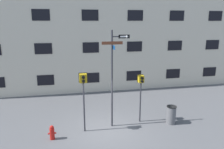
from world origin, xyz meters
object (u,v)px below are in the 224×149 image
at_px(street_sign_pole, 113,72).
at_px(pedestrian_signal_right, 141,86).
at_px(trash_bin, 171,115).
at_px(pedestrian_signal_left, 83,86).
at_px(fire_hydrant, 52,133).

relative_size(street_sign_pole, pedestrian_signal_right, 1.88).
bearing_deg(pedestrian_signal_right, trash_bin, -19.55).
distance_m(pedestrian_signal_left, pedestrian_signal_right, 3.15).
bearing_deg(trash_bin, pedestrian_signal_left, 179.05).
distance_m(street_sign_pole, fire_hydrant, 4.12).
bearing_deg(trash_bin, pedestrian_signal_right, 160.45).
bearing_deg(pedestrian_signal_left, pedestrian_signal_right, 8.91).
distance_m(pedestrian_signal_left, fire_hydrant, 2.63).
xyz_separation_m(street_sign_pole, pedestrian_signal_left, (-1.54, -0.27, -0.56)).
height_order(street_sign_pole, trash_bin, street_sign_pole).
bearing_deg(street_sign_pole, fire_hydrant, -166.48).
height_order(street_sign_pole, pedestrian_signal_left, street_sign_pole).
bearing_deg(pedestrian_signal_right, fire_hydrant, -168.34).
bearing_deg(street_sign_pole, trash_bin, -6.31).
bearing_deg(fire_hydrant, pedestrian_signal_right, 11.66).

